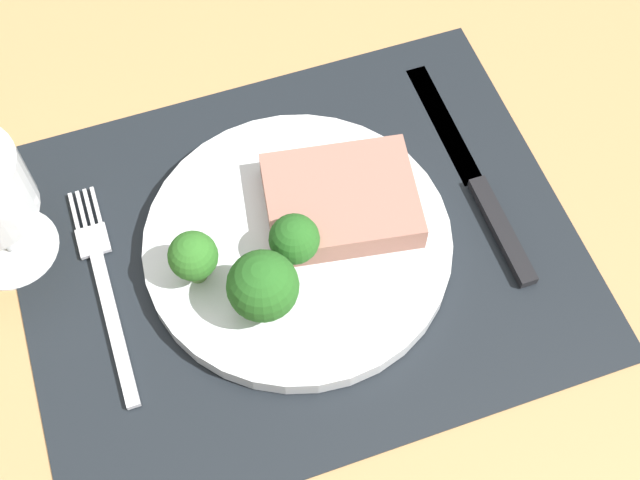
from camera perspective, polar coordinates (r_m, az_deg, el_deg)
ground_plane at (r=68.52cm, az=-1.45°, el=-1.30°), size 140.00×110.00×3.00cm
placemat at (r=67.06cm, az=-1.48°, el=-0.64°), size 43.05×34.39×0.30cm
plate at (r=66.23cm, az=-1.50°, el=-0.24°), size 23.92×23.92×1.60cm
steak at (r=65.87cm, az=1.42°, el=2.67°), size 12.86×10.86×2.42cm
broccoli_center at (r=62.32cm, az=-1.73°, el=0.03°), size 3.79×3.79×4.74cm
broccoli_near_steak at (r=62.06cm, az=-8.48°, el=-1.11°), size 3.68×3.68×4.94cm
broccoli_front_edge at (r=59.88cm, az=-3.85°, el=-3.11°), size 5.18×5.18×6.10cm
fork at (r=67.09cm, az=-14.20°, el=-3.14°), size 2.40×19.20×0.50cm
knife at (r=70.72cm, az=10.56°, el=3.56°), size 1.80×23.00×0.80cm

